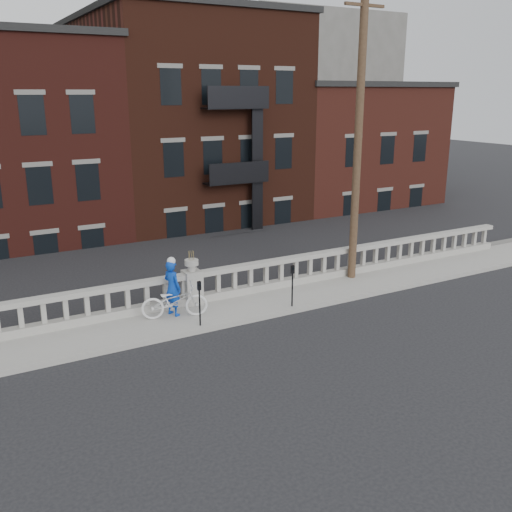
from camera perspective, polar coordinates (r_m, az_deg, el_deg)
The scene contains 10 objects.
ground at distance 15.41m, azimuth -0.46°, elevation -9.82°, with size 120.00×120.00×0.00m, color black.
sidewalk at distance 17.85m, azimuth -5.13°, elevation -5.88°, with size 32.00×2.20×0.15m, color gray.
balustrade at distance 18.47m, azimuth -6.38°, elevation -3.28°, with size 28.00×0.34×1.03m.
planter_pedestal at distance 18.41m, azimuth -6.40°, elevation -2.72°, with size 0.55×0.55×1.76m.
lower_level at distance 36.17m, azimuth -17.71°, elevation 8.83°, with size 80.00×44.00×20.80m.
utility_pole at distance 20.39m, azimuth 10.19°, elevation 11.64°, with size 1.60×0.28×10.00m.
parking_meter_d at distance 16.59m, azimuth -5.67°, elevation -4.23°, with size 0.10×0.09×1.36m.
parking_meter_e at distance 18.02m, azimuth 3.66°, elevation -2.52°, with size 0.10×0.09×1.36m.
bicycle at distance 17.39m, azimuth -8.15°, elevation -4.47°, with size 0.70×2.00×1.05m, color silver.
cyclist at distance 17.48m, azimuth -8.37°, elevation -3.18°, with size 0.63×0.42×1.73m, color #0B38AE.
Camera 1 is at (-6.66, -12.16, 6.74)m, focal length 40.00 mm.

